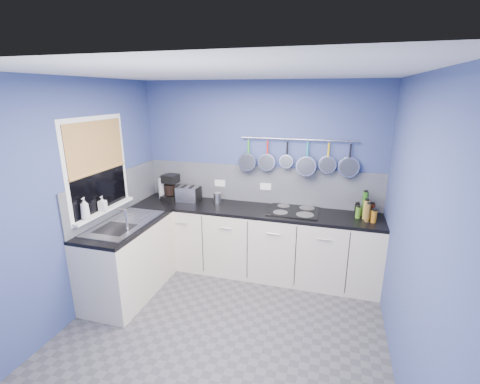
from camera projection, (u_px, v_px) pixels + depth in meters
The scene contains 42 objects.
floor at pixel (225, 328), 3.48m from camera, with size 3.20×3.00×0.02m, color #47474C.
ceiling at pixel (221, 71), 2.76m from camera, with size 3.20×3.00×0.02m, color white.
wall_back at pixel (259, 177), 4.51m from camera, with size 3.20×0.02×2.50m, color #36447A.
wall_front at pixel (129, 313), 1.73m from camera, with size 3.20×0.02×2.50m, color #36447A.
wall_left at pixel (79, 200), 3.55m from camera, with size 0.02×3.00×2.50m, color #36447A.
wall_right at pixel (412, 234), 2.69m from camera, with size 0.02×3.00×2.50m, color #36447A.
backsplash_back at pixel (259, 184), 4.52m from camera, with size 3.20×0.02×0.50m, color gray.
backsplash_left at pixel (117, 193), 4.12m from camera, with size 0.02×1.80×0.50m, color gray.
cabinet_run_back at pixel (253, 242), 4.46m from camera, with size 3.20×0.60×0.86m, color beige.
worktop_back at pixel (253, 210), 4.33m from camera, with size 3.20×0.60×0.04m, color black.
cabinet_run_left at pixel (129, 260), 3.97m from camera, with size 0.60×1.20×0.86m, color beige.
worktop_left at pixel (125, 225), 3.85m from camera, with size 0.60×1.20×0.04m, color black.
window_frame at pixel (98, 167), 3.73m from camera, with size 0.01×1.00×1.10m, color white.
window_glass at pixel (98, 167), 3.73m from camera, with size 0.01×0.90×1.00m, color black.
bamboo_blind at pixel (96, 146), 3.66m from camera, with size 0.01×0.90×0.55m, color #AB844B.
window_sill at pixel (105, 210), 3.87m from camera, with size 0.10×0.98×0.03m, color white.
sink_unit at pixel (125, 223), 3.84m from camera, with size 0.50×0.95×0.01m, color silver.
mixer_tap at pixel (127, 220), 3.59m from camera, with size 0.12×0.08×0.26m, color silver, non-canonical shape.
socket_left at pixel (220, 183), 4.66m from camera, with size 0.15×0.01×0.09m, color white.
socket_right at pixel (266, 187), 4.49m from camera, with size 0.15×0.01×0.09m, color white.
pot_rail at pixel (298, 139), 4.17m from camera, with size 0.02×0.02×1.45m, color silver.
soap_bottle_a at pixel (85, 209), 3.52m from camera, with size 0.09×0.09×0.24m, color white.
soap_bottle_b at pixel (102, 203), 3.79m from camera, with size 0.08×0.08×0.17m, color white.
paper_towel at pixel (163, 189), 4.72m from camera, with size 0.12×0.12×0.28m, color white.
coffee_maker at pixel (170, 188), 4.62m from camera, with size 0.20×0.22×0.36m, color black, non-canonical shape.
toaster at pixel (188, 194), 4.61m from camera, with size 0.31×0.18×0.20m, color silver.
canister at pixel (217, 198), 4.54m from camera, with size 0.10×0.10×0.14m, color silver.
hob at pixel (294, 210), 4.24m from camera, with size 0.63×0.55×0.01m, color black.
pan_0 at pixel (248, 154), 4.39m from camera, with size 0.23×0.10×0.42m, color silver, non-canonical shape.
pan_1 at pixel (267, 154), 4.32m from camera, with size 0.22×0.07×0.41m, color silver, non-canonical shape.
pan_2 at pixel (287, 154), 4.25m from camera, with size 0.18×0.07×0.37m, color silver, non-canonical shape.
pan_3 at pixel (307, 157), 4.19m from camera, with size 0.25×0.12×0.44m, color silver, non-canonical shape.
pan_4 at pixel (328, 157), 4.12m from camera, with size 0.21×0.06×0.40m, color silver, non-canonical shape.
pan_5 at pixel (349, 160), 4.06m from camera, with size 0.25×0.06×0.44m, color silver, non-canonical shape.
condiment_0 at pixel (372, 210), 4.03m from camera, with size 0.07×0.07×0.16m, color #4C190C.
condiment_1 at pixel (365, 204), 4.05m from camera, with size 0.07×0.07×0.30m, color #265919.
condiment_2 at pixel (357, 210), 4.07m from camera, with size 0.06×0.06×0.15m, color black.
condiment_3 at pixel (373, 215), 3.94m from camera, with size 0.07×0.07×0.12m, color brown.
condiment_4 at pixel (366, 210), 3.95m from camera, with size 0.07×0.07×0.23m, color olive.
condiment_5 at pixel (358, 213), 3.99m from camera, with size 0.06×0.06×0.14m, color #3F721E.
condiment_6 at pixel (374, 217), 3.85m from camera, with size 0.06×0.06×0.14m, color #8C5914.
condiment_7 at pixel (368, 213), 3.86m from camera, with size 0.05×0.05×0.21m, color brown.
Camera 1 is at (0.96, -2.77, 2.34)m, focal length 25.04 mm.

